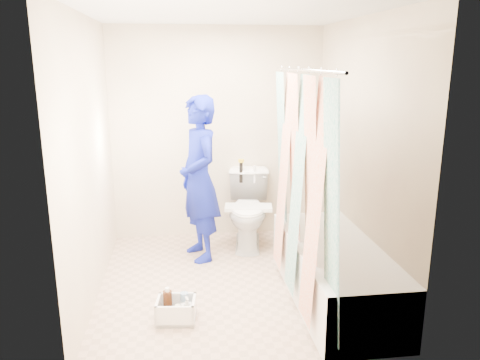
{
  "coord_description": "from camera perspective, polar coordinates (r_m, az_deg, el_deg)",
  "views": [
    {
      "loc": [
        -0.44,
        -4.0,
        2.02
      ],
      "look_at": [
        0.14,
        0.38,
        0.89
      ],
      "focal_mm": 35.0,
      "sensor_mm": 36.0,
      "label": 1
    }
  ],
  "objects": [
    {
      "name": "tank_lid",
      "position": [
        5.05,
        1.04,
        -3.36
      ],
      "size": [
        0.53,
        0.3,
        0.04
      ],
      "primitive_type": "cube",
      "rotation": [
        0.0,
        0.0,
        -0.16
      ],
      "color": "white",
      "rests_on": "toilet"
    },
    {
      "name": "wall_right",
      "position": [
        4.4,
        14.54,
        3.15
      ],
      "size": [
        0.02,
        2.6,
        2.4
      ],
      "primitive_type": "cube",
      "color": "beige",
      "rests_on": "ground"
    },
    {
      "name": "ceiling",
      "position": [
        4.04,
        -1.31,
        19.75
      ],
      "size": [
        2.4,
        2.6,
        0.02
      ],
      "primitive_type": "cube",
      "color": "silver",
      "rests_on": "wall_back"
    },
    {
      "name": "curtain_rod",
      "position": [
        3.7,
        7.72,
        13.15
      ],
      "size": [
        0.02,
        1.9,
        0.02
      ],
      "primitive_type": "cylinder",
      "rotation": [
        1.57,
        0.0,
        0.0
      ],
      "color": "silver",
      "rests_on": "wall_back"
    },
    {
      "name": "wall_left",
      "position": [
        4.15,
        -17.92,
        2.26
      ],
      "size": [
        0.02,
        2.6,
        2.4
      ],
      "primitive_type": "cube",
      "color": "beige",
      "rests_on": "ground"
    },
    {
      "name": "shower_curtain",
      "position": [
        3.83,
        7.26,
        -0.88
      ],
      "size": [
        0.06,
        1.75,
        1.8
      ],
      "primitive_type": "cube",
      "color": "silver",
      "rests_on": "curtain_rod"
    },
    {
      "name": "tank_internals",
      "position": [
        5.3,
        0.57,
        1.18
      ],
      "size": [
        0.2,
        0.07,
        0.27
      ],
      "color": "black",
      "rests_on": "toilet"
    },
    {
      "name": "wall_front",
      "position": [
        2.85,
        1.66,
        -2.34
      ],
      "size": [
        2.4,
        0.02,
        2.4
      ],
      "primitive_type": "cube",
      "color": "beige",
      "rests_on": "ground"
    },
    {
      "name": "floor",
      "position": [
        4.5,
        -1.13,
        -12.31
      ],
      "size": [
        2.6,
        2.6,
        0.0
      ],
      "primitive_type": "plane",
      "color": "tan",
      "rests_on": "ground"
    },
    {
      "name": "bathtub",
      "position": [
        4.18,
        11.38,
        -10.71
      ],
      "size": [
        0.7,
        1.75,
        0.5
      ],
      "color": "white",
      "rests_on": "ground"
    },
    {
      "name": "plumber",
      "position": [
        4.78,
        -5.01,
        0.11
      ],
      "size": [
        0.57,
        0.71,
        1.7
      ],
      "primitive_type": "imported",
      "rotation": [
        0.0,
        0.0,
        -1.26
      ],
      "color": "#0F3B9C",
      "rests_on": "ground"
    },
    {
      "name": "wall_back",
      "position": [
        5.38,
        -2.75,
        5.57
      ],
      "size": [
        2.4,
        0.02,
        2.4
      ],
      "primitive_type": "cube",
      "color": "beige",
      "rests_on": "ground"
    },
    {
      "name": "toilet",
      "position": [
        5.2,
        1.04,
        -3.67
      ],
      "size": [
        0.58,
        0.87,
        0.82
      ],
      "primitive_type": "imported",
      "rotation": [
        0.0,
        0.0,
        -0.16
      ],
      "color": "white",
      "rests_on": "ground"
    },
    {
      "name": "cleaning_caddy",
      "position": [
        3.9,
        -7.64,
        -15.51
      ],
      "size": [
        0.33,
        0.28,
        0.23
      ],
      "rotation": [
        0.0,
        0.0,
        -0.12
      ],
      "color": "white",
      "rests_on": "ground"
    }
  ]
}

